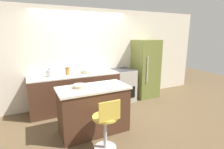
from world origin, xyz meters
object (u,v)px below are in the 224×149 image
object	(u,v)px
refrigerator	(145,69)
mixing_bowl	(86,71)
kettle	(50,72)
stool_chair	(106,126)
oven_range	(123,85)

from	to	relation	value
refrigerator	mixing_bowl	size ratio (longest dim) A/B	6.26
kettle	mixing_bowl	size ratio (longest dim) A/B	0.83
stool_chair	mixing_bowl	xyz separation A→B (m)	(0.31, 1.94, 0.52)
kettle	refrigerator	bearing A→B (deg)	-0.93
refrigerator	kettle	world-z (taller)	refrigerator
stool_chair	mixing_bowl	size ratio (longest dim) A/B	3.30
refrigerator	kettle	xyz separation A→B (m)	(-2.79, 0.05, 0.15)
oven_range	stool_chair	world-z (taller)	oven_range
stool_chair	kettle	world-z (taller)	kettle
refrigerator	stool_chair	size ratio (longest dim) A/B	1.90
oven_range	mixing_bowl	bearing A→B (deg)	177.38
oven_range	refrigerator	distance (m)	0.90
kettle	mixing_bowl	distance (m)	0.90
oven_range	stool_chair	size ratio (longest dim) A/B	1.01
stool_chair	kettle	xyz separation A→B (m)	(-0.59, 1.94, 0.58)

